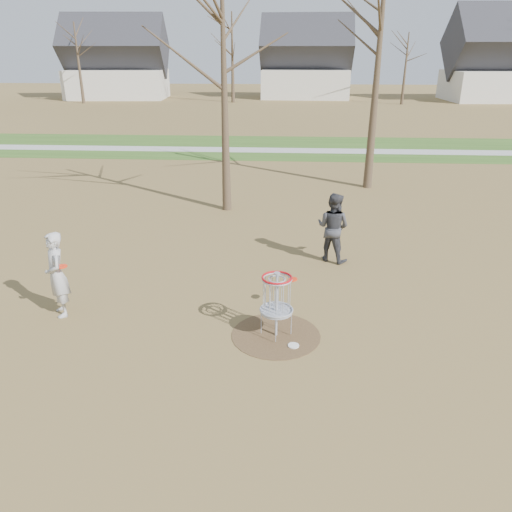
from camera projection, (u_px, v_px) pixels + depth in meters
The scene contains 11 objects.
ground at pixel (276, 335), 10.06m from camera, with size 160.00×160.00×0.00m, color brown.
green_band at pixel (286, 147), 29.42m from camera, with size 160.00×8.00×0.01m, color #2D5119.
footpath at pixel (285, 150), 28.49m from camera, with size 160.00×1.50×0.01m, color #9E9E99.
dirt_circle at pixel (276, 335), 10.06m from camera, with size 1.80×1.80×0.01m, color #47331E.
player_standing at pixel (57, 275), 10.53m from camera, with size 0.68×0.45×1.87m, color #B2B2B2.
player_throwing at pixel (333, 227), 13.32m from camera, with size 0.92×0.71×1.88m, color #38393E.
disc_grounded at pixel (294, 346), 9.67m from camera, with size 0.22×0.22×0.02m, color white.
discs_in_play at pixel (185, 273), 10.55m from camera, with size 5.00×0.83×0.48m.
disc_golf_basket at pixel (277, 295), 9.71m from camera, with size 0.64×0.64×1.35m.
bare_trees at pixel (310, 50), 40.90m from camera, with size 52.62×44.98×9.00m.
houses_row at pixel (327, 67), 56.91m from camera, with size 56.51×10.01×7.26m.
Camera 1 is at (0.15, -8.69, 5.33)m, focal length 35.00 mm.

